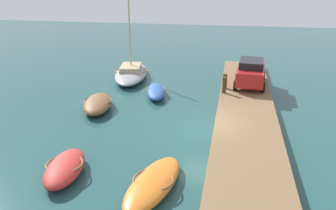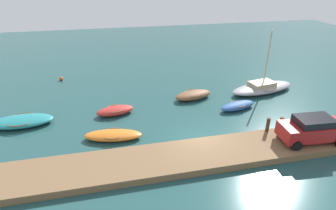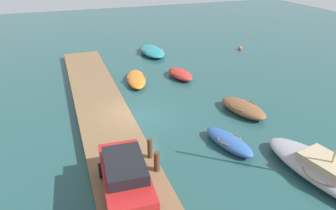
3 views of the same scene
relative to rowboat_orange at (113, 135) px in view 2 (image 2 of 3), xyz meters
name	(u,v)px [view 2 (image 2 of 3)]	position (x,y,z in m)	size (l,w,h in m)	color
ground_plane	(198,140)	(5.75, -1.43, -0.29)	(84.00, 84.00, 0.00)	#234C4C
dock_platform	(208,154)	(5.75, -3.43, -0.06)	(27.81, 3.18, 0.46)	brown
rowboat_orange	(113,135)	(0.00, 0.00, 0.00)	(4.19, 2.10, 0.57)	orange
motorboat_teal	(21,121)	(-6.72, 3.42, 0.04)	(4.62, 2.18, 0.65)	teal
rowboat_blue	(238,106)	(10.48, 2.31, 0.03)	(3.49, 1.91, 0.62)	#2D569E
dinghy_red	(115,110)	(0.31, 3.62, 0.05)	(3.20, 1.85, 0.66)	#B72D28
rowboat_brown	(193,95)	(7.41, 5.12, 0.08)	(3.81, 2.36, 0.72)	brown
sailboat_grey	(262,87)	(14.41, 5.18, 0.16)	(7.02, 3.55, 5.90)	#939399
mooring_post_west	(268,125)	(10.58, -2.09, 0.69)	(0.25, 0.25, 1.04)	#47331E
mooring_post_mid_west	(281,124)	(11.63, -2.09, 0.65)	(0.28, 0.28, 0.96)	#47331E
parked_car	(312,129)	(12.72, -3.75, 1.08)	(4.30, 2.20, 1.73)	#B21E1E
marker_buoy	(61,79)	(-4.96, 12.55, -0.09)	(0.40, 0.40, 0.40)	#E54C19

